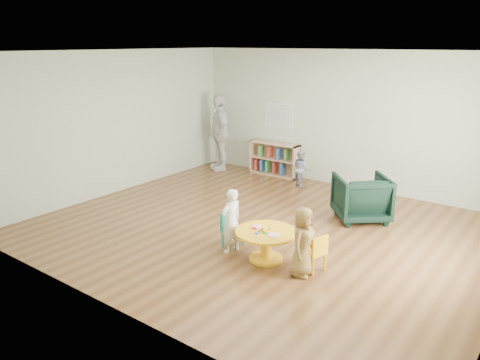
{
  "coord_description": "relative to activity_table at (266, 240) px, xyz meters",
  "views": [
    {
      "loc": [
        3.95,
        -5.94,
        2.95
      ],
      "look_at": [
        -0.24,
        -0.3,
        0.86
      ],
      "focal_mm": 35.0,
      "sensor_mm": 36.0,
      "label": 1
    }
  ],
  "objects": [
    {
      "name": "kid_chair_left",
      "position": [
        -0.7,
        0.1,
        -0.01
      ],
      "size": [
        0.32,
        0.32,
        0.54
      ],
      "rotation": [
        0.0,
        0.0,
        -1.43
      ],
      "color": "#188770",
      "rests_on": "ground"
    },
    {
      "name": "adult_caretaker",
      "position": [
        -3.56,
        3.37,
        0.59
      ],
      "size": [
        1.11,
        0.95,
        1.78
      ],
      "primitive_type": "imported",
      "rotation": [
        0.0,
        0.0,
        -0.6
      ],
      "color": "silver",
      "rests_on": "ground"
    },
    {
      "name": "kid_chair_right",
      "position": [
        0.71,
        0.11,
        -0.02
      ],
      "size": [
        0.35,
        0.35,
        0.52
      ],
      "rotation": [
        0.0,
        0.0,
        1.28
      ],
      "color": "yellow",
      "rests_on": "ground"
    },
    {
      "name": "child_right",
      "position": [
        0.62,
        -0.09,
        0.17
      ],
      "size": [
        0.36,
        0.49,
        0.94
      ],
      "primitive_type": "imported",
      "rotation": [
        0.0,
        0.0,
        1.7
      ],
      "color": "gold",
      "rests_on": "ground"
    },
    {
      "name": "child_left",
      "position": [
        -0.55,
        -0.08,
        0.18
      ],
      "size": [
        0.29,
        0.39,
        0.95
      ],
      "primitive_type": "imported",
      "rotation": [
        0.0,
        0.0,
        -1.76
      ],
      "color": "white",
      "rests_on": "ground"
    },
    {
      "name": "alphabet_poster",
      "position": [
        -2.27,
        3.9,
        1.05
      ],
      "size": [
        0.74,
        0.01,
        0.54
      ],
      "color": "white",
      "rests_on": "ground"
    },
    {
      "name": "room",
      "position": [
        -0.65,
        0.92,
        1.59
      ],
      "size": [
        7.1,
        7.0,
        2.8
      ],
      "color": "brown",
      "rests_on": "ground"
    },
    {
      "name": "armchair",
      "position": [
        0.44,
        2.26,
        0.09
      ],
      "size": [
        1.2,
        1.2,
        0.79
      ],
      "primitive_type": "imported",
      "rotation": [
        0.0,
        0.0,
        3.86
      ],
      "color": "black",
      "rests_on": "ground"
    },
    {
      "name": "activity_table",
      "position": [
        0.0,
        0.0,
        0.0
      ],
      "size": [
        0.86,
        0.86,
        0.47
      ],
      "rotation": [
        0.0,
        0.0,
        0.32
      ],
      "color": "yellow",
      "rests_on": "ground"
    },
    {
      "name": "bookshelf",
      "position": [
        -2.28,
        3.77,
        0.07
      ],
      "size": [
        1.2,
        0.3,
        0.75
      ],
      "color": "tan",
      "rests_on": "ground"
    },
    {
      "name": "toddler",
      "position": [
        -1.35,
        3.35,
        0.09
      ],
      "size": [
        0.47,
        0.44,
        0.77
      ],
      "primitive_type": "imported",
      "rotation": [
        0.0,
        0.0,
        2.61
      ],
      "color": "#1C2348",
      "rests_on": "ground"
    }
  ]
}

